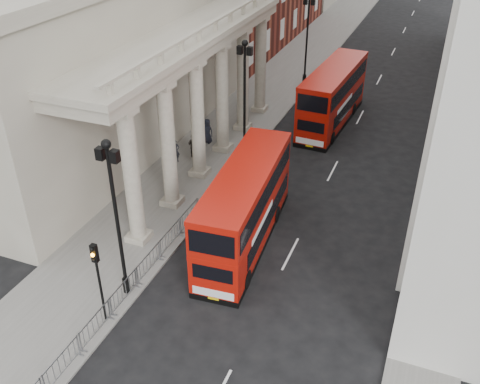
{
  "coord_description": "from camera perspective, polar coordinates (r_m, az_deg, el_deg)",
  "views": [
    {
      "loc": [
        11.98,
        -12.53,
        18.14
      ],
      "look_at": [
        2.68,
        10.89,
        2.7
      ],
      "focal_mm": 40.0,
      "sensor_mm": 36.0,
      "label": 1
    }
  ],
  "objects": [
    {
      "name": "bus_far",
      "position": [
        44.08,
        9.87,
        10.15
      ],
      "size": [
        3.25,
        10.96,
        4.67
      ],
      "rotation": [
        0.0,
        0.0,
        -0.06
      ],
      "color": "#A61107",
      "rests_on": "ground"
    },
    {
      "name": "pedestrian_c",
      "position": [
        40.51,
        -3.53,
        6.51
      ],
      "size": [
        0.94,
        0.62,
        1.91
      ],
      "primitive_type": "imported",
      "rotation": [
        0.0,
        0.0,
        6.3
      ],
      "color": "black",
      "rests_on": "sidewalk_west"
    },
    {
      "name": "sidewalk_west",
      "position": [
        48.58,
        2.12,
        9.61
      ],
      "size": [
        6.0,
        140.0,
        0.12
      ],
      "primitive_type": "cube",
      "color": "slate",
      "rests_on": "ground"
    },
    {
      "name": "ground",
      "position": [
        25.09,
        -15.69,
        -16.38
      ],
      "size": [
        260.0,
        260.0,
        0.0
      ],
      "primitive_type": "plane",
      "color": "black",
      "rests_on": "ground"
    },
    {
      "name": "pedestrian_a",
      "position": [
        38.0,
        -6.91,
        4.36
      ],
      "size": [
        0.73,
        0.68,
        1.68
      ],
      "primitive_type": "imported",
      "rotation": [
        0.0,
        0.0,
        0.6
      ],
      "color": "black",
      "rests_on": "sidewalk_west"
    },
    {
      "name": "crowd_barriers",
      "position": [
        25.98,
        -13.68,
        -11.9
      ],
      "size": [
        0.5,
        18.75,
        1.1
      ],
      "color": "gray",
      "rests_on": "sidewalk_west"
    },
    {
      "name": "kerb",
      "position": [
        47.75,
        5.5,
        9.1
      ],
      "size": [
        0.2,
        140.0,
        0.14
      ],
      "primitive_type": "cube",
      "color": "slate",
      "rests_on": "ground"
    },
    {
      "name": "traffic_light",
      "position": [
        24.34,
        -15.01,
        -7.95
      ],
      "size": [
        0.28,
        0.33,
        4.3
      ],
      "color": "black",
      "rests_on": "sidewalk_west"
    },
    {
      "name": "lamp_post_north",
      "position": [
        51.85,
        7.19,
        16.47
      ],
      "size": [
        1.05,
        0.44,
        8.32
      ],
      "color": "black",
      "rests_on": "sidewalk_west"
    },
    {
      "name": "lamp_post_south",
      "position": [
        24.63,
        -13.13,
        -1.93
      ],
      "size": [
        1.05,
        0.44,
        8.32
      ],
      "color": "black",
      "rests_on": "sidewalk_west"
    },
    {
      "name": "pedestrian_b",
      "position": [
        38.54,
        -4.98,
        5.03
      ],
      "size": [
        0.94,
        0.75,
        1.85
      ],
      "primitive_type": "imported",
      "rotation": [
        0.0,
        0.0,
        3.08
      ],
      "color": "black",
      "rests_on": "sidewalk_west"
    },
    {
      "name": "bus_near",
      "position": [
        28.94,
        0.55,
        -1.49
      ],
      "size": [
        3.35,
        10.74,
        4.56
      ],
      "rotation": [
        0.0,
        0.0,
        0.08
      ],
      "color": "#AF1208",
      "rests_on": "ground"
    },
    {
      "name": "lamp_post_mid",
      "position": [
        37.3,
        0.49,
        10.71
      ],
      "size": [
        1.05,
        0.44,
        8.32
      ],
      "color": "black",
      "rests_on": "sidewalk_west"
    },
    {
      "name": "portico_building",
      "position": [
        39.81,
        -14.35,
        12.77
      ],
      "size": [
        9.0,
        28.0,
        12.0
      ],
      "primitive_type": "cube",
      "color": "gray",
      "rests_on": "ground"
    },
    {
      "name": "sidewalk_east",
      "position": [
        46.24,
        21.85,
        6.12
      ],
      "size": [
        3.0,
        140.0,
        0.12
      ],
      "primitive_type": "cube",
      "color": "slate",
      "rests_on": "ground"
    }
  ]
}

